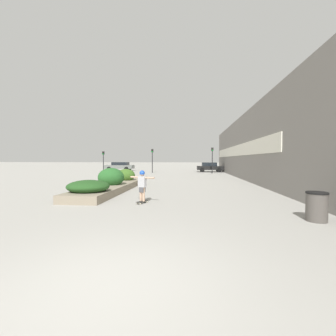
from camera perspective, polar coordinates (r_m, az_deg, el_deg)
The scene contains 12 objects.
ground_plane at distance 3.87m, azimuth -14.43°, elevation -26.92°, with size 300.00×300.00×0.00m, color #A3A099.
building_wall_right at distance 19.65m, azimuth 21.05°, elevation 5.45°, with size 0.67×42.03×6.11m.
planter_box at distance 13.85m, azimuth -14.35°, elevation -3.80°, with size 2.02×8.82×1.37m.
skateboard at distance 9.78m, azimuth -6.55°, elevation -8.49°, with size 0.44×0.71×0.10m.
skateboarder at distance 9.66m, azimuth -6.57°, elevation -3.69°, with size 1.15×0.57×1.31m.
trash_bin at distance 8.25m, azimuth 33.57°, elevation -8.15°, with size 0.62×0.62×0.90m.
car_leftmost at distance 39.50m, azimuth 21.53°, elevation 0.47°, with size 4.33×1.87×1.55m.
car_center_left at distance 34.53m, azimuth 10.60°, elevation 0.27°, with size 3.99×1.92×1.44m.
car_center_right at distance 38.93m, azimuth -12.16°, elevation 0.49°, with size 4.78×2.06×1.44m.
traffic_light_left at distance 31.70m, azimuth -4.02°, elevation 2.91°, with size 0.28×0.30×3.36m.
traffic_light_right at distance 31.04m, azimuth 11.18°, elevation 3.06°, with size 0.28×0.30×3.51m.
traffic_light_far_left at distance 33.86m, azimuth -16.11°, elevation 2.48°, with size 0.28×0.30×3.07m.
Camera 1 is at (1.19, -3.17, 1.88)m, focal length 24.00 mm.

